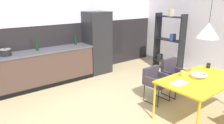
# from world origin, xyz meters

# --- Properties ---
(ground_plane) EXTENTS (8.93, 8.93, 0.00)m
(ground_plane) POSITION_xyz_m (0.00, 0.00, 0.00)
(ground_plane) COLOR tan
(back_wall_splashback_dark) EXTENTS (6.87, 0.12, 1.48)m
(back_wall_splashback_dark) POSITION_xyz_m (0.00, 2.77, 0.74)
(back_wall_splashback_dark) COLOR black
(back_wall_splashback_dark) RESTS_ON ground
(side_wall_right) EXTENTS (0.12, 5.67, 2.97)m
(side_wall_right) POSITION_xyz_m (3.37, 0.00, 1.48)
(side_wall_right) COLOR silver
(side_wall_right) RESTS_ON ground
(kitchen_counter) EXTENTS (3.81, 0.63, 0.91)m
(kitchen_counter) POSITION_xyz_m (-1.39, 2.41, 0.45)
(kitchen_counter) COLOR #4C372F
(kitchen_counter) RESTS_ON ground
(refrigerator_column) EXTENTS (0.69, 0.60, 1.80)m
(refrigerator_column) POSITION_xyz_m (0.86, 2.41, 0.90)
(refrigerator_column) COLOR #232326
(refrigerator_column) RESTS_ON ground
(dining_table) EXTENTS (1.61, 0.93, 0.75)m
(dining_table) POSITION_xyz_m (0.95, -0.86, 0.71)
(dining_table) COLOR gold
(dining_table) RESTS_ON ground
(armchair_far_side) EXTENTS (0.51, 0.49, 0.73)m
(armchair_far_side) POSITION_xyz_m (0.79, 0.08, 0.49)
(armchair_far_side) COLOR #3B343F
(armchair_far_side) RESTS_ON ground
(armchair_head_of_table) EXTENTS (0.50, 0.48, 0.82)m
(armchair_head_of_table) POSITION_xyz_m (1.38, 0.08, 0.51)
(armchair_head_of_table) COLOR #3B343F
(armchair_head_of_table) RESTS_ON ground
(fruit_bowl) EXTENTS (0.30, 0.30, 0.08)m
(fruit_bowl) POSITION_xyz_m (0.95, -0.79, 0.80)
(fruit_bowl) COLOR silver
(fruit_bowl) RESTS_ON dining_table
(open_book) EXTENTS (0.30, 0.19, 0.02)m
(open_book) POSITION_xyz_m (0.44, -0.74, 0.76)
(open_book) COLOR white
(open_book) RESTS_ON dining_table
(mug_short_terracotta) EXTENTS (0.13, 0.08, 0.10)m
(mug_short_terracotta) POSITION_xyz_m (1.64, -0.60, 0.80)
(mug_short_terracotta) COLOR black
(mug_short_terracotta) RESTS_ON dining_table
(mug_wide_latte) EXTENTS (0.13, 0.08, 0.11)m
(mug_wide_latte) POSITION_xyz_m (0.78, -0.57, 0.80)
(mug_wide_latte) COLOR gold
(mug_wide_latte) RESTS_ON dining_table
(cooking_pot) EXTENTS (0.24, 0.24, 0.18)m
(cooking_pot) POSITION_xyz_m (-1.62, 2.40, 0.99)
(cooking_pot) COLOR black
(cooking_pot) RESTS_ON kitchen_counter
(bottle_wine_green) EXTENTS (0.06, 0.06, 0.28)m
(bottle_wine_green) POSITION_xyz_m (-0.88, 2.48, 1.02)
(bottle_wine_green) COLOR #0F3319
(bottle_wine_green) RESTS_ON kitchen_counter
(bottle_oil_tall) EXTENTS (0.06, 0.06, 0.29)m
(bottle_oil_tall) POSITION_xyz_m (0.21, 2.53, 1.03)
(bottle_oil_tall) COLOR #0F3319
(bottle_oil_tall) RESTS_ON kitchen_counter
(open_shelf_unit) EXTENTS (0.30, 0.95, 1.85)m
(open_shelf_unit) POSITION_xyz_m (2.72, 1.27, 0.93)
(open_shelf_unit) COLOR black
(open_shelf_unit) RESTS_ON ground
(pendant_lamp_over_table_near) EXTENTS (0.38, 0.38, 1.42)m
(pendant_lamp_over_table_near) POSITION_xyz_m (0.95, -0.87, 1.63)
(pendant_lamp_over_table_near) COLOR black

